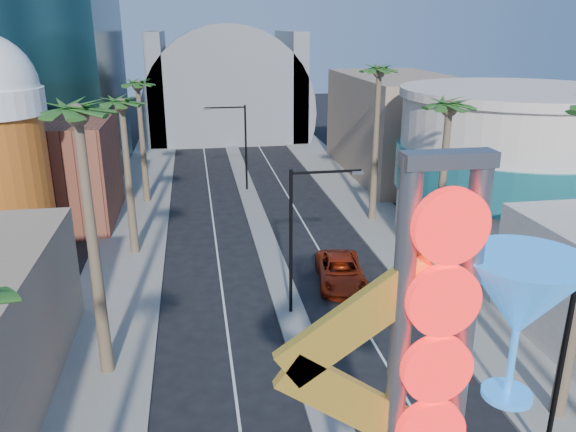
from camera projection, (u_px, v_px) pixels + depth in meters
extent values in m
cube|color=gray|center=(134.00, 228.00, 42.74)|extent=(5.00, 100.00, 0.15)
cube|color=gray|center=(374.00, 215.00, 45.74)|extent=(5.00, 100.00, 0.15)
cube|color=gray|center=(254.00, 210.00, 47.04)|extent=(1.60, 84.00, 0.15)
cube|color=brown|center=(47.00, 172.00, 43.25)|extent=(10.00, 10.00, 8.00)
cube|color=tan|center=(398.00, 126.00, 57.31)|extent=(10.00, 20.00, 10.00)
cylinder|color=beige|center=(511.00, 166.00, 40.83)|extent=(16.00, 16.00, 10.00)
cylinder|color=teal|center=(511.00, 166.00, 40.83)|extent=(16.60, 16.60, 3.00)
cylinder|color=beige|center=(520.00, 92.00, 39.12)|extent=(16.60, 16.60, 0.60)
cylinder|color=slate|center=(226.00, 107.00, 77.50)|extent=(22.00, 16.00, 22.00)
cube|color=slate|center=(158.00, 86.00, 75.11)|extent=(2.00, 16.00, 14.00)
cube|color=slate|center=(290.00, 84.00, 77.95)|extent=(2.00, 16.00, 14.00)
cylinder|color=slate|center=(393.00, 426.00, 12.19)|extent=(0.44, 0.44, 12.00)
cylinder|color=slate|center=(454.00, 419.00, 12.41)|extent=(0.44, 0.44, 12.00)
cube|color=slate|center=(449.00, 159.00, 10.40)|extent=(1.80, 0.50, 0.30)
cylinder|color=red|center=(451.00, 226.00, 10.46)|extent=(1.50, 0.25, 1.50)
cylinder|color=red|center=(443.00, 301.00, 10.96)|extent=(1.50, 0.25, 1.50)
cylinder|color=red|center=(437.00, 369.00, 11.46)|extent=(1.50, 0.25, 1.50)
cylinder|color=red|center=(430.00, 431.00, 11.96)|extent=(1.50, 0.25, 1.50)
cube|color=yellow|center=(358.00, 319.00, 11.18)|extent=(3.47, 0.25, 2.80)
cube|color=yellow|center=(355.00, 403.00, 11.83)|extent=(3.47, 0.25, 2.80)
cone|color=#2986ED|center=(521.00, 297.00, 11.67)|extent=(2.60, 2.60, 1.80)
cylinder|color=#2986ED|center=(511.00, 363.00, 12.18)|extent=(0.16, 0.16, 1.60)
cylinder|color=#2986ED|center=(507.00, 394.00, 12.44)|extent=(1.10, 1.10, 0.12)
cylinder|color=black|center=(291.00, 245.00, 28.98)|extent=(0.18, 0.18, 8.00)
cube|color=black|center=(326.00, 172.00, 28.03)|extent=(3.60, 0.12, 0.12)
cube|color=slate|center=(357.00, 172.00, 28.32)|extent=(0.60, 0.25, 0.18)
cylinder|color=black|center=(246.00, 149.00, 51.37)|extent=(0.18, 0.18, 8.00)
cube|color=black|center=(225.00, 108.00, 49.86)|extent=(3.60, 0.12, 0.12)
cube|color=slate|center=(207.00, 109.00, 49.64)|extent=(0.60, 0.25, 0.18)
cylinder|color=black|center=(562.00, 362.00, 18.91)|extent=(0.18, 0.18, 8.00)
cube|color=black|center=(534.00, 261.00, 17.43)|extent=(3.24, 0.12, 0.12)
cube|color=slate|center=(490.00, 267.00, 17.24)|extent=(0.60, 0.25, 0.18)
cylinder|color=brown|center=(94.00, 254.00, 23.26)|extent=(0.40, 0.40, 11.50)
sphere|color=#234C19|center=(77.00, 115.00, 21.40)|extent=(2.40, 2.40, 2.40)
cylinder|color=brown|center=(129.00, 183.00, 36.56)|extent=(0.40, 0.40, 10.00)
sphere|color=#234C19|center=(121.00, 106.00, 34.95)|extent=(2.40, 2.40, 2.40)
cylinder|color=brown|center=(143.00, 146.00, 47.76)|extent=(0.40, 0.40, 10.00)
sphere|color=#234C19|center=(138.00, 86.00, 46.15)|extent=(2.40, 2.40, 2.40)
cylinder|color=brown|center=(441.00, 202.00, 31.86)|extent=(0.40, 0.40, 10.50)
sphere|color=#234C19|center=(449.00, 109.00, 30.16)|extent=(2.40, 2.40, 2.40)
cylinder|color=brown|center=(375.00, 149.00, 42.90)|extent=(0.40, 0.40, 11.50)
sphere|color=#234C19|center=(379.00, 72.00, 41.04)|extent=(2.40, 2.40, 2.40)
imported|color=#A7270C|center=(341.00, 272.00, 33.48)|extent=(3.44, 6.12, 1.61)
imported|color=gray|center=(456.00, 290.00, 30.50)|extent=(0.97, 0.78, 1.90)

